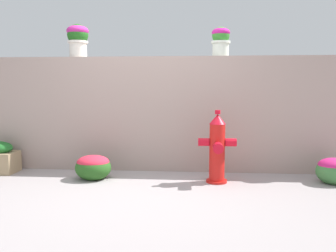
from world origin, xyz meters
The scene contains 7 objects.
ground_plane centered at (0.00, 0.00, 0.00)m, with size 24.00×24.00×0.00m, color gray.
stone_wall centered at (0.00, 1.18, 0.81)m, with size 6.70×0.31×1.61m, color #A68F86.
potted_plant_1 centered at (-1.03, 1.17, 1.89)m, with size 0.31×0.31×0.47m.
potted_plant_2 centered at (1.00, 1.19, 1.85)m, with size 0.27×0.27×0.41m.
fire_hydrant centered at (0.93, 0.51, 0.42)m, with size 0.47×0.38×0.91m.
flower_bush_left centered at (2.38, 0.58, 0.17)m, with size 0.44×0.40×0.34m.
flower_bush_right centered at (-0.66, 0.55, 0.17)m, with size 0.47×0.42×0.33m.
Camera 1 is at (0.67, -3.80, 1.20)m, focal length 37.36 mm.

